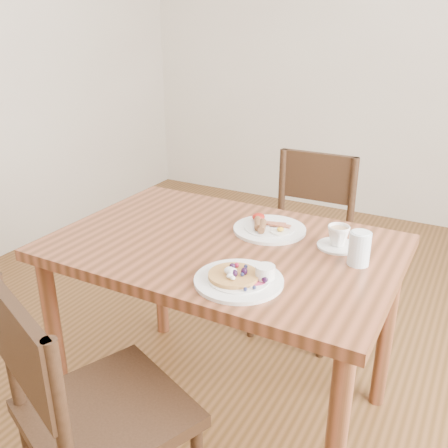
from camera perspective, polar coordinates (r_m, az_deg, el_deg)
name	(u,v)px	position (r m, az deg, el deg)	size (l,w,h in m)	color
ground	(224,408)	(2.19, 0.00, -20.27)	(5.00, 5.00, 0.00)	#533517
dining_table	(224,267)	(1.81, 0.00, -4.95)	(1.20, 0.80, 0.75)	brown
chair_near	(87,410)	(1.50, -15.35, -19.85)	(0.55, 0.55, 0.88)	#372114
chair_far	(306,236)	(2.48, 9.30, -1.38)	(0.43, 0.43, 0.88)	#372114
pancake_plate	(240,278)	(1.50, 1.89, -6.20)	(0.27, 0.27, 0.06)	white
breakfast_plate	(268,228)	(1.86, 5.10, -0.44)	(0.27, 0.27, 0.04)	white
teacup_saucer	(338,238)	(1.76, 12.90, -1.58)	(0.14, 0.14, 0.08)	white
water_glass	(359,249)	(1.65, 15.21, -2.73)	(0.07, 0.07, 0.11)	silver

